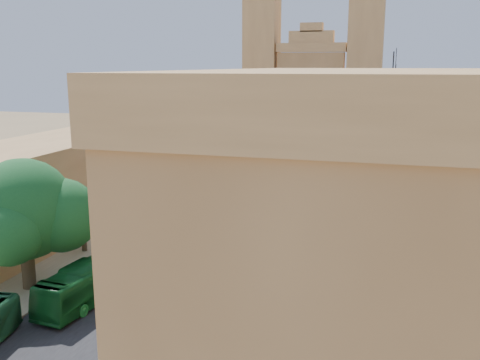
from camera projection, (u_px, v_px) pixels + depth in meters
The scene contains 32 objects.
ground at pixel (121, 331), 32.39m from camera, with size 260.00×260.00×0.00m, color #7A6445.
road_surface at pixel (250, 207), 60.56m from camera, with size 14.00×140.00×0.01m, color black.
sidewalk_east at pixel (334, 214), 57.97m from camera, with size 5.00×140.00×0.01m, color tan.
sidewalk_west at pixel (172, 201), 63.14m from camera, with size 5.00×140.00×0.01m, color tan.
kerb_east at pixel (311, 211), 58.64m from camera, with size 0.25×140.00×0.12m, color tan.
kerb_west at pixel (192, 202), 62.45m from camera, with size 0.25×140.00×0.12m, color tan.
townhouse_a at pixel (402, 279), 23.88m from camera, with size 9.00×14.00×16.40m.
townhouse_b at pixel (400, 214), 37.19m from camera, with size 9.00×14.00×14.90m.
townhouse_c at pixel (400, 162), 50.07m from camera, with size 9.00×14.00×17.40m.
townhouse_d at pixel (399, 148), 63.38m from camera, with size 9.00×14.00×15.90m.
west_wall at pixel (106, 214), 54.38m from camera, with size 1.00×40.00×1.80m, color tan.
west_building_low at pixel (45, 184), 53.30m from camera, with size 10.00×28.00×8.40m, color #A07545.
west_building_mid at pixel (156, 141), 77.55m from camera, with size 10.00×22.00×10.00m, color tan.
church at pixel (315, 98), 104.20m from camera, with size 28.00×22.50×36.30m.
ficus_tree at pixel (25, 213), 37.53m from camera, with size 9.48×8.73×9.48m.
street_tree_a at pixel (82, 213), 45.66m from camera, with size 3.29×3.29×5.05m.
street_tree_b at pixel (145, 185), 56.97m from camera, with size 3.13×3.13×4.81m.
street_tree_c at pixel (187, 168), 68.31m from camera, with size 2.79×2.79×4.30m.
street_tree_d at pixel (217, 154), 79.58m from camera, with size 2.77×2.77×4.26m.
red_truck at pixel (176, 257), 41.21m from camera, with size 2.88×5.40×3.01m.
olive_pickup at pixel (263, 227), 49.88m from camera, with size 3.51×5.10×1.93m.
bus_green_north at pixel (94, 279), 36.69m from camera, with size 2.35×10.04×2.80m, color #125821.
bus_red_east at pixel (254, 232), 46.50m from camera, with size 2.68×11.45×3.19m, color maroon.
bus_cream_east at pixel (279, 217), 51.89m from camera, with size 2.23×9.54×2.66m, color beige.
car_blue_a at pixel (149, 249), 45.08m from camera, with size 1.39×3.45×1.18m, color blue.
car_white_a at pixel (226, 192), 65.08m from camera, with size 1.30×3.73×1.23m, color white.
car_cream at pixel (280, 206), 58.33m from camera, with size 2.31×5.00×1.39m, color beige.
car_dkblue at pixel (234, 180), 71.66m from camera, with size 1.84×4.53×1.31m, color #151246.
car_white_b at pixel (292, 193), 64.24m from camera, with size 1.68×4.19×1.43m, color white.
car_blue_b at pixel (263, 165), 83.07m from camera, with size 1.20×3.44×1.13m, color teal.
pedestrian_a at pixel (266, 291), 36.13m from camera, with size 0.60×0.39×1.63m, color #2D2A2E.
pedestrian_c at pixel (313, 254), 42.95m from camera, with size 1.08×0.45×1.84m, color #383940.
Camera 1 is at (15.22, -26.55, 15.78)m, focal length 40.00 mm.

